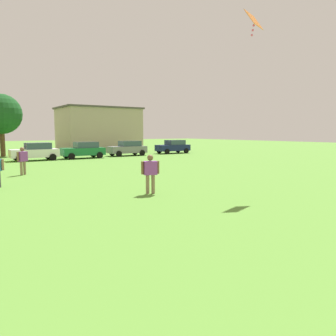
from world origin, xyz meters
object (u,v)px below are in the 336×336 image
object	(u,v)px
parked_car_white_2	(35,151)
tree_far_right	(1,114)
adult_bystander	(150,171)
kite	(254,21)
parked_car_navy_5	(173,147)
bystander_near_trees	(23,158)
parked_car_gray_4	(128,148)
parked_car_green_3	(84,150)

from	to	relation	value
parked_car_white_2	tree_far_right	xyz separation A→B (m)	(-1.85, 7.55, 3.78)
adult_bystander	kite	size ratio (longest dim) A/B	1.37
adult_bystander	parked_car_navy_5	distance (m)	27.24
kite	parked_car_navy_5	distance (m)	27.00
parked_car_navy_5	tree_far_right	xyz separation A→B (m)	(-18.70, 6.26, 3.78)
adult_bystander	parked_car_white_2	world-z (taller)	adult_bystander
bystander_near_trees	parked_car_gray_4	size ratio (longest dim) A/B	0.41
kite	parked_car_white_2	size ratio (longest dim) A/B	0.29
bystander_near_trees	adult_bystander	bearing A→B (deg)	-103.86
parked_car_green_3	adult_bystander	bearing A→B (deg)	78.47
adult_bystander	tree_far_right	world-z (taller)	tree_far_right
kite	parked_car_green_3	distance (m)	23.09
parked_car_white_2	parked_car_navy_5	world-z (taller)	same
adult_bystander	parked_car_navy_5	size ratio (longest dim) A/B	0.40
kite	parked_car_gray_4	bearing A→B (deg)	77.51
parked_car_green_3	bystander_near_trees	bearing A→B (deg)	54.17
bystander_near_trees	tree_far_right	distance (m)	18.55
bystander_near_trees	parked_car_navy_5	world-z (taller)	bystander_near_trees
parked_car_navy_5	adult_bystander	bearing A→B (deg)	53.20
bystander_near_trees	parked_car_gray_4	distance (m)	17.38
parked_car_green_3	tree_far_right	xyz separation A→B (m)	(-6.57, 7.55, 3.78)
parked_car_gray_4	adult_bystander	bearing A→B (deg)	65.64
parked_car_white_2	parked_car_gray_4	distance (m)	10.20
bystander_near_trees	parked_car_white_2	xyz separation A→B (m)	(2.95, 10.62, -0.19)
kite	parked_car_gray_4	distance (m)	24.36
parked_car_gray_4	tree_far_right	size ratio (longest dim) A/B	0.63
parked_car_navy_5	kite	bearing A→B (deg)	63.32
bystander_near_trees	tree_far_right	bearing A→B (deg)	53.35
parked_car_white_2	parked_car_green_3	xyz separation A→B (m)	(4.72, -0.00, 0.00)
parked_car_white_2	parked_car_navy_5	xyz separation A→B (m)	(16.85, 1.28, 0.00)
parked_car_white_2	kite	bearing A→B (deg)	103.06
parked_car_gray_4	parked_car_white_2	bearing A→B (deg)	4.36
parked_car_green_3	parked_car_gray_4	distance (m)	5.51
parked_car_gray_4	tree_far_right	xyz separation A→B (m)	(-12.02, 6.77, 3.78)
kite	parked_car_white_2	bearing A→B (deg)	103.06
parked_car_white_2	parked_car_gray_4	world-z (taller)	same
adult_bystander	parked_car_green_3	world-z (taller)	adult_bystander
parked_car_white_2	parked_car_navy_5	bearing A→B (deg)	-175.64
parked_car_white_2	parked_car_gray_4	xyz separation A→B (m)	(10.17, 0.78, 0.00)
parked_car_green_3	parked_car_gray_4	xyz separation A→B (m)	(5.46, 0.78, 0.00)
tree_far_right	parked_car_green_3	bearing A→B (deg)	-48.99
tree_far_right	kite	bearing A→B (deg)	-76.75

